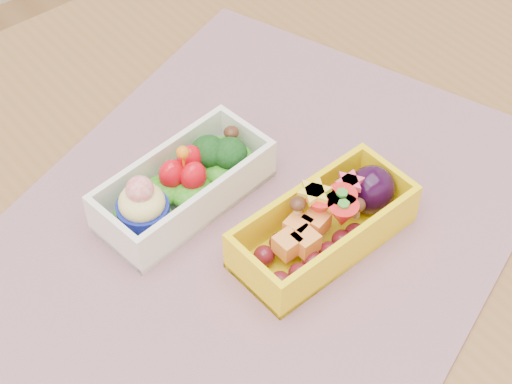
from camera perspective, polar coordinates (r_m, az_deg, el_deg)
table at (r=0.73m, az=0.83°, el=-9.86°), size 1.20×0.80×0.75m
placemat at (r=0.67m, az=-0.23°, el=-2.74°), size 0.57×0.50×0.00m
bento_white at (r=0.68m, az=-4.94°, el=0.44°), size 0.15×0.08×0.06m
bento_yellow at (r=0.65m, az=4.80°, el=-2.13°), size 0.15×0.07×0.05m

